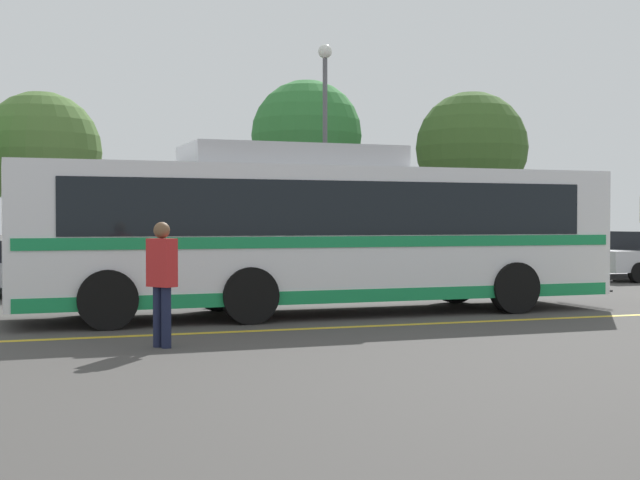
% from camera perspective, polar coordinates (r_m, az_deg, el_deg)
% --- Properties ---
extents(ground_plane, '(220.00, 220.00, 0.00)m').
position_cam_1_polar(ground_plane, '(17.75, 2.16, -4.60)').
color(ground_plane, '#423F3D').
extents(lane_strip_0, '(31.59, 0.20, 0.01)m').
position_cam_1_polar(lane_strip_0, '(15.25, 2.72, -5.54)').
color(lane_strip_0, gold).
rests_on(lane_strip_0, ground_plane).
extents(curb_strip, '(39.59, 0.36, 0.15)m').
position_cam_1_polar(curb_strip, '(24.14, -5.58, -2.89)').
color(curb_strip, '#99999E').
rests_on(curb_strip, ground_plane).
extents(transit_bus, '(11.94, 2.82, 3.22)m').
position_cam_1_polar(transit_bus, '(17.20, -0.06, 0.62)').
color(transit_bus, white).
rests_on(transit_bus, ground_plane).
extents(parked_car_1, '(4.78, 2.09, 1.35)m').
position_cam_1_polar(parked_car_1, '(22.46, -18.51, -1.68)').
color(parked_car_1, '#9E9EA3').
rests_on(parked_car_1, ground_plane).
extents(parked_car_2, '(4.76, 1.99, 1.59)m').
position_cam_1_polar(parked_car_2, '(22.99, -3.87, -1.32)').
color(parked_car_2, maroon).
rests_on(parked_car_2, ground_plane).
extents(parked_car_3, '(4.15, 2.26, 1.39)m').
position_cam_1_polar(parked_car_3, '(25.27, 9.75, -1.31)').
color(parked_car_3, '#335B33').
rests_on(parked_car_3, ground_plane).
extents(pedestrian_0, '(0.42, 0.47, 1.79)m').
position_cam_1_polar(pedestrian_0, '(12.82, -10.09, -2.26)').
color(pedestrian_0, '#191E38').
rests_on(pedestrian_0, ground_plane).
extents(street_lamp, '(0.41, 0.41, 7.03)m').
position_cam_1_polar(street_lamp, '(26.53, 0.32, 7.17)').
color(street_lamp, '#59595E').
rests_on(street_lamp, ground_plane).
extents(tree_0, '(3.56, 3.56, 5.93)m').
position_cam_1_polar(tree_0, '(28.92, 9.68, 5.83)').
color(tree_0, '#513823').
rests_on(tree_0, ground_plane).
extents(tree_1, '(3.66, 3.66, 6.47)m').
position_cam_1_polar(tree_1, '(29.64, -0.86, 6.68)').
color(tree_1, '#513823').
rests_on(tree_1, ground_plane).
extents(tree_3, '(3.60, 3.60, 5.67)m').
position_cam_1_polar(tree_3, '(27.95, -17.43, 5.39)').
color(tree_3, '#513823').
rests_on(tree_3, ground_plane).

